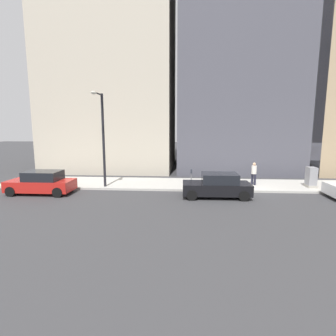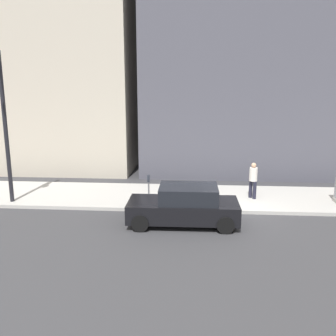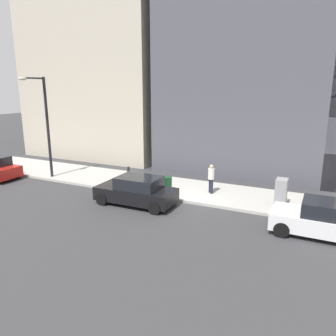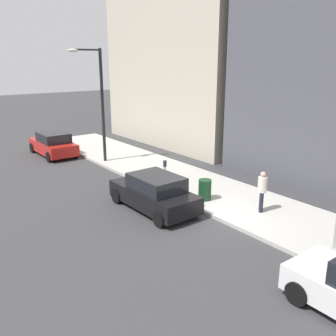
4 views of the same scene
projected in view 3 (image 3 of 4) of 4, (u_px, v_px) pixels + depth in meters
ground_plane at (182, 202)px, 17.56m from camera, size 120.00×120.00×0.00m
sidewalk at (195, 191)px, 19.29m from camera, size 4.00×36.00×0.15m
parked_car_white at (326, 220)px, 13.41m from camera, size 1.95×4.21×1.52m
parked_car_black at (137, 191)px, 17.10m from camera, size 1.98×4.23×1.52m
parking_meter at (129, 175)px, 19.24m from camera, size 0.14×0.10×1.35m
utility_box at (281, 193)px, 16.44m from camera, size 0.83×0.61×1.43m
streetlamp at (44, 119)px, 20.96m from camera, size 1.97×0.32×6.50m
trash_bin at (167, 184)px, 18.75m from camera, size 0.56×0.56×0.90m
pedestrian_near_meter at (211, 177)px, 18.47m from camera, size 0.36×0.36×1.66m
office_tower_right at (116, 15)px, 29.76m from camera, size 12.45×12.45×24.81m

